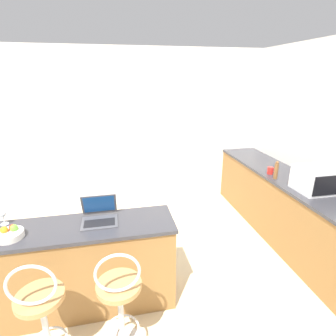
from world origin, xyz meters
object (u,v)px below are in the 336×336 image
at_px(laptop, 99,214).
at_px(mug_red, 271,170).
at_px(bar_stool_far, 121,307).
at_px(microwave, 319,179).
at_px(pepper_mill, 276,170).
at_px(wine_glass_tall, 2,215).
at_px(fruit_bowl, 10,234).
at_px(bar_stool_near, 43,320).

xyz_separation_m(laptop, mug_red, (2.24, 0.78, -0.01)).
distance_m(bar_stool_far, microwave, 2.52).
distance_m(bar_stool_far, pepper_mill, 2.46).
height_order(laptop, wine_glass_tall, laptop).
xyz_separation_m(laptop, wine_glass_tall, (-0.84, 0.09, 0.04)).
bearing_deg(pepper_mill, mug_red, 76.59).
height_order(bar_stool_far, pepper_mill, pepper_mill).
bearing_deg(wine_glass_tall, pepper_mill, 9.42).
height_order(laptop, fruit_bowl, laptop).
bearing_deg(bar_stool_far, mug_red, 34.17).
bearing_deg(laptop, wine_glass_tall, 173.58).
relative_size(bar_stool_near, pepper_mill, 4.26).
xyz_separation_m(wine_glass_tall, fruit_bowl, (0.13, -0.24, -0.06)).
relative_size(bar_stool_far, laptop, 3.22).
height_order(mug_red, wine_glass_tall, wine_glass_tall).
distance_m(pepper_mill, fruit_bowl, 3.01).
xyz_separation_m(bar_stool_near, mug_red, (2.65, 1.43, 0.45)).
relative_size(bar_stool_far, pepper_mill, 4.26).
bearing_deg(mug_red, pepper_mill, -103.41).
distance_m(microwave, mug_red, 0.66).
distance_m(bar_stool_near, microwave, 3.03).
xyz_separation_m(bar_stool_far, pepper_mill, (2.06, 1.25, 0.52)).
distance_m(bar_stool_near, wine_glass_tall, 0.99).
bearing_deg(fruit_bowl, bar_stool_far, -30.53).
distance_m(bar_stool_far, laptop, 0.81).
distance_m(microwave, wine_glass_tall, 3.30).
relative_size(bar_stool_far, microwave, 2.09).
bearing_deg(pepper_mill, bar_stool_near, -154.49).
xyz_separation_m(bar_stool_near, microwave, (2.87, 0.81, 0.55)).
relative_size(laptop, mug_red, 3.25).
bearing_deg(pepper_mill, fruit_bowl, -165.71).
bearing_deg(bar_stool_near, microwave, 15.79).
xyz_separation_m(bar_stool_near, pepper_mill, (2.61, 1.25, 0.52)).
distance_m(wine_glass_tall, fruit_bowl, 0.28).
bearing_deg(mug_red, laptop, -160.84).
bearing_deg(bar_stool_near, fruit_bowl, 120.95).
xyz_separation_m(microwave, wine_glass_tall, (-3.30, -0.07, -0.04)).
relative_size(bar_stool_near, wine_glass_tall, 7.35).
bearing_deg(bar_stool_far, microwave, 19.30).
bearing_deg(laptop, fruit_bowl, -168.61).
height_order(bar_stool_near, fruit_bowl, bar_stool_near).
height_order(bar_stool_far, microwave, microwave).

